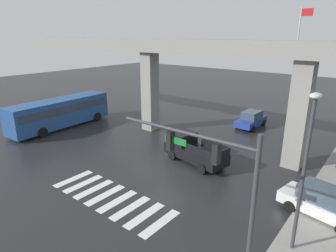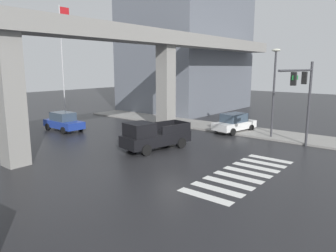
{
  "view_description": "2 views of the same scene",
  "coord_description": "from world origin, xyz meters",
  "px_view_note": "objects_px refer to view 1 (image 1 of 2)",
  "views": [
    {
      "loc": [
        12.1,
        -14.37,
        9.33
      ],
      "look_at": [
        -0.87,
        1.74,
        2.74
      ],
      "focal_mm": 30.74,
      "sensor_mm": 36.0,
      "label": 1
    },
    {
      "loc": [
        -15.47,
        -12.13,
        5.81
      ],
      "look_at": [
        0.21,
        0.7,
        2.04
      ],
      "focal_mm": 33.93,
      "sensor_mm": 36.0,
      "label": 2
    }
  ],
  "objects_px": {
    "sedan_white": "(322,202)",
    "street_lamp_near_corner": "(306,158)",
    "traffic_signal_mast": "(213,170)",
    "sedan_blue": "(251,119)",
    "flagpole": "(296,61)",
    "pickup_truck": "(193,150)",
    "city_bus": "(61,111)"
  },
  "relations": [
    {
      "from": "sedan_white",
      "to": "street_lamp_near_corner",
      "type": "relative_size",
      "value": 0.63
    },
    {
      "from": "traffic_signal_mast",
      "to": "sedan_blue",
      "type": "bearing_deg",
      "value": 108.52
    },
    {
      "from": "traffic_signal_mast",
      "to": "flagpole",
      "type": "bearing_deg",
      "value": 99.3
    },
    {
      "from": "sedan_white",
      "to": "traffic_signal_mast",
      "type": "bearing_deg",
      "value": -114.34
    },
    {
      "from": "sedan_blue",
      "to": "flagpole",
      "type": "height_order",
      "value": "flagpole"
    },
    {
      "from": "sedan_white",
      "to": "street_lamp_near_corner",
      "type": "distance_m",
      "value": 5.19
    },
    {
      "from": "sedan_white",
      "to": "sedan_blue",
      "type": "distance_m",
      "value": 15.66
    },
    {
      "from": "pickup_truck",
      "to": "city_bus",
      "type": "distance_m",
      "value": 15.67
    },
    {
      "from": "city_bus",
      "to": "sedan_blue",
      "type": "distance_m",
      "value": 19.93
    },
    {
      "from": "city_bus",
      "to": "flagpole",
      "type": "distance_m",
      "value": 24.84
    },
    {
      "from": "city_bus",
      "to": "flagpole",
      "type": "xyz_separation_m",
      "value": [
        18.18,
        16.16,
        5.06
      ]
    },
    {
      "from": "city_bus",
      "to": "street_lamp_near_corner",
      "type": "height_order",
      "value": "street_lamp_near_corner"
    },
    {
      "from": "city_bus",
      "to": "sedan_white",
      "type": "distance_m",
      "value": 24.92
    },
    {
      "from": "sedan_blue",
      "to": "street_lamp_near_corner",
      "type": "xyz_separation_m",
      "value": [
        8.99,
        -16.14,
        3.7
      ]
    },
    {
      "from": "pickup_truck",
      "to": "sedan_white",
      "type": "relative_size",
      "value": 1.18
    },
    {
      "from": "sedan_blue",
      "to": "flagpole",
      "type": "relative_size",
      "value": 0.36
    },
    {
      "from": "pickup_truck",
      "to": "flagpole",
      "type": "height_order",
      "value": "flagpole"
    },
    {
      "from": "sedan_white",
      "to": "pickup_truck",
      "type": "bearing_deg",
      "value": 170.91
    },
    {
      "from": "traffic_signal_mast",
      "to": "pickup_truck",
      "type": "bearing_deg",
      "value": 128.02
    },
    {
      "from": "street_lamp_near_corner",
      "to": "flagpole",
      "type": "relative_size",
      "value": 0.61
    },
    {
      "from": "pickup_truck",
      "to": "street_lamp_near_corner",
      "type": "distance_m",
      "value": 10.86
    },
    {
      "from": "city_bus",
      "to": "street_lamp_near_corner",
      "type": "bearing_deg",
      "value": -8.45
    },
    {
      "from": "city_bus",
      "to": "traffic_signal_mast",
      "type": "height_order",
      "value": "traffic_signal_mast"
    },
    {
      "from": "sedan_white",
      "to": "flagpole",
      "type": "bearing_deg",
      "value": 112.55
    },
    {
      "from": "city_bus",
      "to": "sedan_blue",
      "type": "bearing_deg",
      "value": 38.87
    },
    {
      "from": "city_bus",
      "to": "sedan_blue",
      "type": "xyz_separation_m",
      "value": [
        15.5,
        12.5,
        -0.87
      ]
    },
    {
      "from": "pickup_truck",
      "to": "flagpole",
      "type": "distance_m",
      "value": 16.01
    },
    {
      "from": "city_bus",
      "to": "traffic_signal_mast",
      "type": "xyz_separation_m",
      "value": [
        21.91,
        -6.64,
        2.67
      ]
    },
    {
      "from": "sedan_white",
      "to": "traffic_signal_mast",
      "type": "height_order",
      "value": "traffic_signal_mast"
    },
    {
      "from": "sedan_white",
      "to": "sedan_blue",
      "type": "relative_size",
      "value": 1.05
    },
    {
      "from": "flagpole",
      "to": "street_lamp_near_corner",
      "type": "bearing_deg",
      "value": -72.32
    },
    {
      "from": "traffic_signal_mast",
      "to": "sedan_white",
      "type": "bearing_deg",
      "value": 65.66
    }
  ]
}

